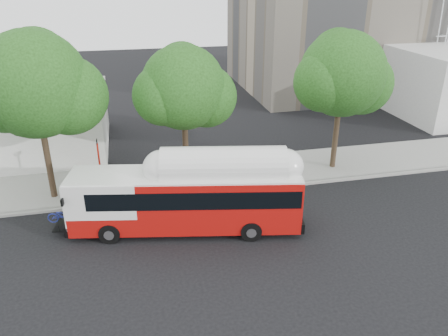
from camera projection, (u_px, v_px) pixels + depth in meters
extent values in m
plane|color=black|center=(223.00, 228.00, 22.89)|extent=(120.00, 120.00, 0.00)
cube|color=gray|center=(201.00, 176.00, 28.64)|extent=(60.00, 5.00, 0.15)
cube|color=gray|center=(208.00, 193.00, 26.33)|extent=(60.00, 0.30, 0.15)
cube|color=maroon|center=(159.00, 199.00, 25.71)|extent=(10.00, 0.32, 0.16)
cylinder|color=#2D2116|center=(46.00, 151.00, 24.70)|extent=(0.36, 0.36, 6.08)
sphere|color=#1C3E11|center=(34.00, 84.00, 23.13)|extent=(5.80, 5.80, 5.80)
sphere|color=#1C3E11|center=(68.00, 96.00, 23.95)|extent=(4.35, 4.35, 4.35)
cylinder|color=#2D2116|center=(185.00, 142.00, 26.90)|extent=(0.36, 0.36, 5.44)
sphere|color=#1C3E11|center=(183.00, 87.00, 25.50)|extent=(5.00, 5.00, 5.00)
sphere|color=#1C3E11|center=(206.00, 96.00, 26.24)|extent=(3.75, 3.75, 3.75)
cylinder|color=#2D2116|center=(336.00, 128.00, 28.70)|extent=(0.36, 0.36, 5.76)
sphere|color=#1C3E11|center=(343.00, 74.00, 27.22)|extent=(5.40, 5.40, 5.40)
sphere|color=#1C3E11|center=(361.00, 83.00, 27.99)|extent=(4.05, 4.05, 4.05)
cube|color=#AC0F0B|center=(186.00, 200.00, 22.13)|extent=(11.76, 4.68, 2.78)
cube|color=black|center=(195.00, 190.00, 21.91)|extent=(10.64, 4.51, 0.91)
cube|color=white|center=(185.00, 174.00, 21.54)|extent=(11.74, 4.60, 0.10)
cube|color=white|center=(223.00, 169.00, 21.49)|extent=(6.38, 3.07, 0.53)
cube|color=black|center=(65.00, 223.00, 22.47)|extent=(1.09, 1.84, 0.06)
imported|color=navy|center=(63.00, 215.00, 22.28)|extent=(0.88, 1.72, 0.86)
cylinder|color=red|center=(101.00, 172.00, 24.96)|extent=(0.11, 0.11, 3.60)
cube|color=black|center=(97.00, 142.00, 24.18)|extent=(0.05, 0.36, 0.23)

